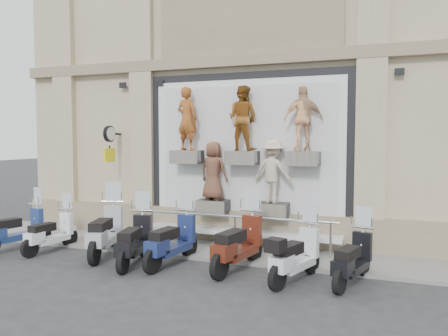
{
  "coord_description": "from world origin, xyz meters",
  "views": [
    {
      "loc": [
        3.36,
        -8.06,
        2.79
      ],
      "look_at": [
        -0.25,
        1.9,
        2.1
      ],
      "focal_mm": 35.0,
      "sensor_mm": 36.0,
      "label": 1
    }
  ],
  "objects": [
    {
      "name": "building",
      "position": [
        0.0,
        7.0,
        6.0
      ],
      "size": [
        14.0,
        8.6,
        12.0
      ],
      "primitive_type": null,
      "color": "#C6B590",
      "rests_on": "ground"
    },
    {
      "name": "clock_sign_bracket",
      "position": [
        -3.9,
        2.47,
        2.8
      ],
      "size": [
        0.1,
        0.8,
        1.02
      ],
      "color": "black",
      "rests_on": "ground"
    },
    {
      "name": "shop_vitrine",
      "position": [
        0.06,
        2.75,
        2.39
      ],
      "size": [
        5.6,
        0.83,
        4.3
      ],
      "color": "black",
      "rests_on": "ground"
    },
    {
      "name": "ground",
      "position": [
        0.0,
        0.0,
        0.0
      ],
      "size": [
        90.0,
        90.0,
        0.0
      ],
      "primitive_type": "plane",
      "color": "#2C2C2F",
      "rests_on": "ground"
    },
    {
      "name": "sidewalk",
      "position": [
        0.0,
        2.1,
        0.04
      ],
      "size": [
        16.0,
        2.2,
        0.08
      ],
      "primitive_type": "cube",
      "color": "gray",
      "rests_on": "ground"
    },
    {
      "name": "scooter_e",
      "position": [
        -0.98,
        0.52,
        0.8
      ],
      "size": [
        0.84,
        2.04,
        1.61
      ],
      "primitive_type": null,
      "rotation": [
        0.0,
        0.0,
        -0.13
      ],
      "color": "navy",
      "rests_on": "ground"
    },
    {
      "name": "scooter_g",
      "position": [
        1.82,
        0.31,
        0.75
      ],
      "size": [
        1.1,
        1.93,
        1.5
      ],
      "primitive_type": null,
      "rotation": [
        0.0,
        0.0,
        -0.32
      ],
      "color": "silver",
      "rests_on": "ground"
    },
    {
      "name": "guard_rail",
      "position": [
        0.0,
        2.0,
        0.47
      ],
      "size": [
        5.06,
        0.1,
        0.93
      ],
      "primitive_type": null,
      "color": "#9EA0A5",
      "rests_on": "ground"
    },
    {
      "name": "scooter_d",
      "position": [
        -1.8,
        0.27,
        0.79
      ],
      "size": [
        0.96,
        2.01,
        1.57
      ],
      "primitive_type": null,
      "rotation": [
        0.0,
        0.0,
        0.21
      ],
      "color": "black",
      "rests_on": "ground"
    },
    {
      "name": "scooter_f",
      "position": [
        0.53,
        0.63,
        0.84
      ],
      "size": [
        1.0,
        2.15,
        1.68
      ],
      "primitive_type": null,
      "rotation": [
        0.0,
        0.0,
        -0.2
      ],
      "color": "#4F190D",
      "rests_on": "ground"
    },
    {
      "name": "scooter_b",
      "position": [
        -4.34,
        0.53,
        0.69
      ],
      "size": [
        0.68,
        1.75,
        1.39
      ],
      "primitive_type": null,
      "rotation": [
        0.0,
        0.0,
        -0.11
      ],
      "color": "white",
      "rests_on": "ground"
    },
    {
      "name": "scooter_c",
      "position": [
        -2.82,
        0.66,
        0.86
      ],
      "size": [
        1.21,
        2.2,
        1.72
      ],
      "primitive_type": null,
      "rotation": [
        0.0,
        0.0,
        0.3
      ],
      "color": "#A3A8B1",
      "rests_on": "ground"
    },
    {
      "name": "scooter_a",
      "position": [
        -5.28,
        0.38,
        0.76
      ],
      "size": [
        1.02,
        1.96,
        1.53
      ],
      "primitive_type": null,
      "rotation": [
        0.0,
        0.0,
        -0.26
      ],
      "color": "navy",
      "rests_on": "ground"
    },
    {
      "name": "scooter_h",
      "position": [
        2.88,
        0.5,
        0.72
      ],
      "size": [
        1.0,
        1.85,
        1.44
      ],
      "primitive_type": null,
      "rotation": [
        0.0,
        0.0,
        -0.28
      ],
      "color": "black",
      "rests_on": "ground"
    }
  ]
}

